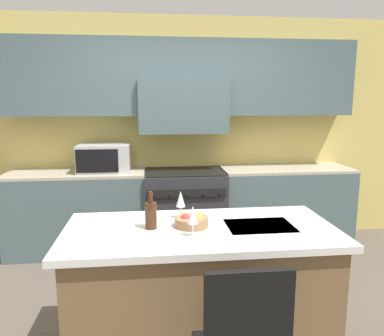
{
  "coord_description": "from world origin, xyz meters",
  "views": [
    {
      "loc": [
        -0.39,
        -2.62,
        1.73
      ],
      "look_at": [
        -0.04,
        0.49,
        1.16
      ],
      "focal_mm": 35.0,
      "sensor_mm": 36.0,
      "label": 1
    }
  ],
  "objects_px": {
    "range_stove": "(184,209)",
    "wine_glass_far": "(181,200)",
    "microwave": "(104,158)",
    "wine_bottle": "(151,215)",
    "wine_glass_near": "(193,216)",
    "fruit_bowl": "(192,221)"
  },
  "relations": [
    {
      "from": "range_stove",
      "to": "wine_glass_near",
      "type": "relative_size",
      "value": 4.75
    },
    {
      "from": "wine_bottle",
      "to": "wine_glass_near",
      "type": "bearing_deg",
      "value": -34.72
    },
    {
      "from": "wine_glass_far",
      "to": "fruit_bowl",
      "type": "relative_size",
      "value": 0.87
    },
    {
      "from": "range_stove",
      "to": "fruit_bowl",
      "type": "distance_m",
      "value": 1.93
    },
    {
      "from": "wine_glass_far",
      "to": "wine_glass_near",
      "type": "bearing_deg",
      "value": -83.48
    },
    {
      "from": "fruit_bowl",
      "to": "wine_glass_near",
      "type": "bearing_deg",
      "value": -95.02
    },
    {
      "from": "wine_glass_near",
      "to": "fruit_bowl",
      "type": "distance_m",
      "value": 0.21
    },
    {
      "from": "microwave",
      "to": "wine_glass_far",
      "type": "distance_m",
      "value": 1.85
    },
    {
      "from": "wine_bottle",
      "to": "wine_glass_near",
      "type": "height_order",
      "value": "wine_bottle"
    },
    {
      "from": "microwave",
      "to": "wine_glass_far",
      "type": "relative_size",
      "value": 2.95
    },
    {
      "from": "wine_bottle",
      "to": "fruit_bowl",
      "type": "xyz_separation_m",
      "value": [
        0.27,
        0.01,
        -0.06
      ]
    },
    {
      "from": "range_stove",
      "to": "wine_glass_far",
      "type": "xyz_separation_m",
      "value": [
        -0.18,
        -1.68,
        0.58
      ]
    },
    {
      "from": "wine_glass_far",
      "to": "wine_bottle",
      "type": "bearing_deg",
      "value": -136.6
    },
    {
      "from": "wine_bottle",
      "to": "wine_glass_near",
      "type": "relative_size",
      "value": 1.27
    },
    {
      "from": "microwave",
      "to": "wine_glass_far",
      "type": "bearing_deg",
      "value": -67.06
    },
    {
      "from": "range_stove",
      "to": "wine_bottle",
      "type": "height_order",
      "value": "wine_bottle"
    },
    {
      "from": "wine_bottle",
      "to": "fruit_bowl",
      "type": "bearing_deg",
      "value": 2.46
    },
    {
      "from": "wine_glass_near",
      "to": "wine_glass_far",
      "type": "relative_size",
      "value": 1.0
    },
    {
      "from": "range_stove",
      "to": "fruit_bowl",
      "type": "relative_size",
      "value": 4.13
    },
    {
      "from": "microwave",
      "to": "wine_glass_near",
      "type": "relative_size",
      "value": 2.95
    },
    {
      "from": "range_stove",
      "to": "wine_glass_far",
      "type": "bearing_deg",
      "value": -96.17
    },
    {
      "from": "wine_glass_near",
      "to": "wine_glass_far",
      "type": "bearing_deg",
      "value": 96.52
    }
  ]
}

